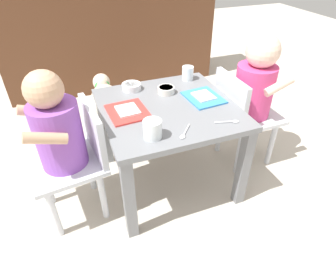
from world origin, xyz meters
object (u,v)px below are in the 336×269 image
Objects in this scene: dog at (107,102)px; spoon_by_left_tray at (229,122)px; cereal_bowl_right_side at (166,90)px; spoon_by_right_tray at (185,133)px; seated_child_right at (253,87)px; water_cup_left at (188,74)px; seated_child_left at (61,134)px; dining_table at (168,120)px; water_cup_right at (153,130)px; food_tray_right at (204,97)px; veggie_bowl_far at (131,86)px; food_tray_left at (128,111)px.

spoon_by_left_tray is at bearing -64.03° from dog.
spoon_by_right_tray is at bearing -98.84° from cereal_bowl_right_side.
seated_child_right is 10.08× the size of water_cup_left.
seated_child_left reaches higher than spoon_by_left_tray.
dining_table is 0.23m from spoon_by_right_tray.
seated_child_left reaches higher than water_cup_left.
water_cup_right reaches higher than dining_table.
cereal_bowl_right_side is (-0.14, 0.11, 0.01)m from food_tray_right.
water_cup_right is (-0.13, -0.19, 0.10)m from dining_table.
spoon_by_right_tray is at bearing -10.37° from water_cup_right.
dining_table is 0.26m from water_cup_right.
veggie_bowl_far reaches higher than food_tray_right.
dining_table is at bearing 4.74° from seated_child_left.
food_tray_left is at bearing -88.58° from dog.
dog is 5.76× the size of cereal_bowl_right_side.
spoon_by_left_tray is (0.37, -0.76, 0.23)m from dog.
dining_table is 0.46m from seated_child_right.
water_cup_right reaches higher than food_tray_right.
seated_child_left reaches higher than veggie_bowl_far.
veggie_bowl_far is 0.91× the size of spoon_by_left_tray.
food_tray_left is (-0.62, -0.01, 0.00)m from seated_child_right.
water_cup_right is 0.89× the size of cereal_bowl_right_side.
spoon_by_left_tray is (0.31, -0.01, -0.03)m from water_cup_right.
seated_child_right is at bearing 1.06° from food_tray_left.
seated_child_left is at bearing -113.60° from dog.
water_cup_right is at bearing -85.72° from dog.
food_tray_right is 0.22m from spoon_by_left_tray.
food_tray_right is (0.18, 0.01, 0.08)m from dining_table.
veggie_bowl_far is at bearing 36.05° from seated_child_left.
dining_table is at bearing -71.10° from dog.
cereal_bowl_right_side is at bearing -32.64° from veggie_bowl_far.
dining_table is 0.19m from food_tray_right.
seated_child_left is at bearing -157.93° from water_cup_left.
seated_child_left is 8.54× the size of cereal_bowl_right_side.
cereal_bowl_right_side is (-0.15, -0.10, -0.01)m from water_cup_left.
water_cup_left is at bearing 52.00° from water_cup_right.
seated_child_right is (0.90, 0.06, 0.01)m from seated_child_left.
dog is at bearing 102.73° from spoon_by_right_tray.
veggie_bowl_far reaches higher than spoon_by_right_tray.
seated_child_right is at bearing 2.43° from food_tray_right.
veggie_bowl_far is at bearing 116.56° from dining_table.
veggie_bowl_far is (0.34, 0.25, 0.03)m from seated_child_left.
food_tray_right is at bearing 4.33° from seated_child_left.
dog is at bearing 140.23° from seated_child_right.
spoon_by_left_tray is (0.14, -0.33, -0.01)m from cereal_bowl_right_side.
spoon_by_left_tray is at bearing -48.86° from dining_table.
seated_child_left is at bearing 153.50° from water_cup_right.
seated_child_left is 8.03× the size of spoon_by_right_tray.
veggie_bowl_far reaches higher than dining_table.
spoon_by_left_tray is at bearing -91.34° from water_cup_left.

